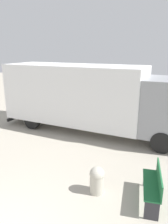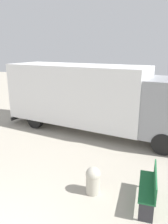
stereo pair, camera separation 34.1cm
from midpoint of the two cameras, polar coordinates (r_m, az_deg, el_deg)
delivery_truck at (r=10.46m, az=2.95°, el=4.24°), size 9.06×3.86×3.17m
park_bench at (r=6.18m, az=18.46°, el=-18.00°), size 0.43×1.46×0.94m
bollard_near_bench at (r=6.34m, az=4.00°, el=-17.18°), size 0.42×0.42×0.79m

